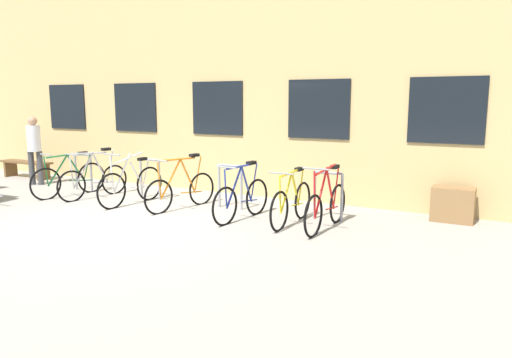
% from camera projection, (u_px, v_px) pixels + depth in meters
% --- Properties ---
extents(ground_plane, '(42.00, 42.00, 0.00)m').
position_uv_depth(ground_plane, '(119.00, 223.00, 8.17)').
color(ground_plane, '#9E998E').
extents(storefront_building, '(28.00, 7.55, 6.56)m').
position_uv_depth(storefront_building, '(287.00, 58.00, 13.69)').
color(storefront_building, tan).
rests_on(storefront_building, ground).
extents(bike_rack, '(6.55, 0.05, 0.87)m').
position_uv_depth(bike_rack, '(188.00, 178.00, 9.70)').
color(bike_rack, gray).
rests_on(bike_rack, ground).
extents(bicycle_silver, '(0.45, 1.73, 1.08)m').
position_uv_depth(bicycle_silver, '(94.00, 180.00, 10.29)').
color(bicycle_silver, black).
rests_on(bicycle_silver, ground).
extents(bicycle_orange, '(0.53, 1.72, 1.07)m').
position_uv_depth(bicycle_orange, '(181.00, 190.00, 9.20)').
color(bicycle_orange, black).
rests_on(bicycle_orange, ground).
extents(bicycle_yellow, '(0.44, 1.64, 0.97)m').
position_uv_depth(bicycle_yellow, '(292.00, 203.00, 8.08)').
color(bicycle_yellow, black).
rests_on(bicycle_yellow, ground).
extents(bicycle_white, '(0.44, 1.74, 1.09)m').
position_uv_depth(bicycle_white, '(131.00, 185.00, 9.64)').
color(bicycle_white, black).
rests_on(bicycle_white, ground).
extents(bicycle_red, '(0.44, 1.73, 1.09)m').
position_uv_depth(bicycle_red, '(326.00, 206.00, 7.76)').
color(bicycle_red, black).
rests_on(bicycle_red, ground).
extents(bicycle_blue, '(0.44, 1.63, 1.03)m').
position_uv_depth(bicycle_blue, '(242.00, 198.00, 8.39)').
color(bicycle_blue, black).
rests_on(bicycle_blue, ground).
extents(bicycle_green, '(0.49, 1.77, 0.99)m').
position_uv_depth(bicycle_green, '(69.00, 179.00, 10.48)').
color(bicycle_green, black).
rests_on(bicycle_green, ground).
extents(wooden_bench, '(1.69, 0.40, 0.46)m').
position_uv_depth(wooden_bench, '(26.00, 166.00, 12.89)').
color(wooden_bench, brown).
rests_on(wooden_bench, ground).
extents(person_by_bench, '(0.34, 0.32, 1.70)m').
position_uv_depth(person_by_bench, '(34.00, 146.00, 11.77)').
color(person_by_bench, '#3F3F42').
rests_on(person_by_bench, ground).
extents(planter_box, '(0.70, 0.44, 0.60)m').
position_uv_depth(planter_box, '(453.00, 204.00, 8.27)').
color(planter_box, olive).
rests_on(planter_box, ground).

